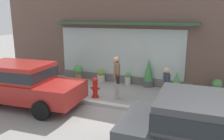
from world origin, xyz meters
TOP-DOWN VIEW (x-y plane):
  - ground_plane at (0.00, 0.00)m, footprint 60.00×60.00m
  - curb_strip at (0.00, -0.20)m, footprint 14.00×0.24m
  - storefront at (-0.00, 3.19)m, footprint 14.00×0.81m
  - fire_hydrant at (-0.26, 0.50)m, footprint 0.38×0.35m
  - pedestrian_with_handbag at (0.64, 0.62)m, footprint 0.42×0.62m
  - pedestrian_passerby at (2.62, 0.23)m, footprint 0.29×0.49m
  - parked_car_red at (-2.44, -1.26)m, footprint 4.58×2.19m
  - parked_car_dark_gray at (4.26, -2.83)m, footprint 4.33×2.11m
  - potted_plant_corner_tall at (0.42, 2.68)m, footprint 0.29×0.29m
  - potted_plant_near_hydrant at (-2.20, 2.46)m, footprint 0.48×0.48m
  - potted_plant_window_left at (2.73, 2.48)m, footprint 0.49×0.49m
  - potted_plant_by_entrance at (-1.01, 2.65)m, footprint 0.39×0.39m
  - potted_plant_window_center at (4.35, 2.65)m, footprint 0.41×0.41m
  - potted_plant_trailing_edge at (1.40, 2.79)m, footprint 0.48×0.48m

SIDE VIEW (x-z plane):
  - ground_plane at x=0.00m, z-range 0.00..0.00m
  - curb_strip at x=0.00m, z-range 0.00..0.12m
  - potted_plant_corner_tall at x=0.42m, z-range 0.00..0.64m
  - potted_plant_by_entrance at x=-1.01m, z-range -0.01..0.66m
  - potted_plant_window_center at x=4.35m, z-range 0.01..0.72m
  - fire_hydrant at x=-0.26m, z-range 0.00..0.83m
  - potted_plant_window_left at x=2.73m, z-range -0.02..0.88m
  - potted_plant_near_hydrant at x=-2.20m, z-range 0.07..0.89m
  - potted_plant_trailing_edge at x=1.40m, z-range -0.03..1.30m
  - parked_car_red at x=-2.44m, z-range 0.11..1.69m
  - pedestrian_passerby at x=2.62m, z-range 0.13..1.70m
  - parked_car_dark_gray at x=4.26m, z-range 0.11..1.81m
  - pedestrian_with_handbag at x=0.64m, z-range 0.15..1.89m
  - storefront at x=0.00m, z-range -0.05..4.83m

